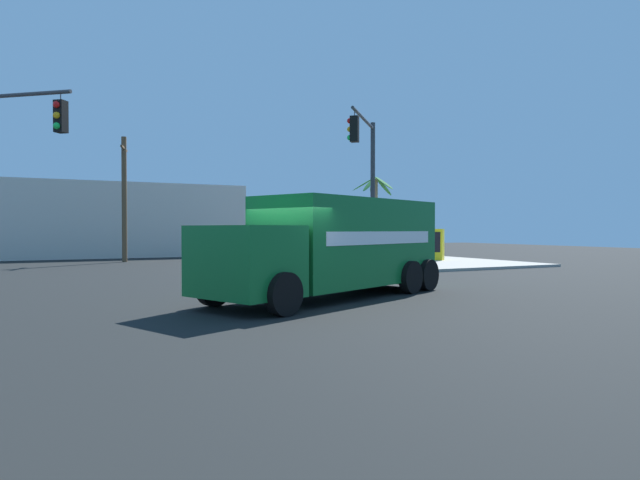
{
  "coord_description": "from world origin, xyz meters",
  "views": [
    {
      "loc": [
        -4.98,
        -12.51,
        1.96
      ],
      "look_at": [
        1.78,
        1.19,
        1.66
      ],
      "focal_mm": 30.12,
      "sensor_mm": 36.0,
      "label": 1
    }
  ],
  "objects_px": {
    "delivery_truck": "(335,246)",
    "vending_machine_red": "(353,244)",
    "vending_machine_blue": "(436,244)",
    "utility_pole": "(124,197)",
    "palm_tree_far": "(375,204)",
    "traffic_light_primary": "(367,171)"
  },
  "relations": [
    {
      "from": "delivery_truck",
      "to": "vending_machine_blue",
      "type": "bearing_deg",
      "value": 42.22
    },
    {
      "from": "vending_machine_blue",
      "to": "utility_pole",
      "type": "distance_m",
      "value": 18.84
    },
    {
      "from": "traffic_light_primary",
      "to": "palm_tree_far",
      "type": "height_order",
      "value": "traffic_light_primary"
    },
    {
      "from": "delivery_truck",
      "to": "vending_machine_red",
      "type": "relative_size",
      "value": 4.58
    },
    {
      "from": "delivery_truck",
      "to": "utility_pole",
      "type": "relative_size",
      "value": 1.13
    },
    {
      "from": "vending_machine_red",
      "to": "traffic_light_primary",
      "type": "bearing_deg",
      "value": -116.4
    },
    {
      "from": "delivery_truck",
      "to": "palm_tree_far",
      "type": "distance_m",
      "value": 18.03
    },
    {
      "from": "palm_tree_far",
      "to": "vending_machine_blue",
      "type": "bearing_deg",
      "value": -47.09
    },
    {
      "from": "traffic_light_primary",
      "to": "vending_machine_blue",
      "type": "distance_m",
      "value": 11.18
    },
    {
      "from": "delivery_truck",
      "to": "traffic_light_primary",
      "type": "relative_size",
      "value": 1.3
    },
    {
      "from": "vending_machine_red",
      "to": "palm_tree_far",
      "type": "height_order",
      "value": "palm_tree_far"
    },
    {
      "from": "delivery_truck",
      "to": "utility_pole",
      "type": "distance_m",
      "value": 20.87
    },
    {
      "from": "utility_pole",
      "to": "delivery_truck",
      "type": "bearing_deg",
      "value": -80.3
    },
    {
      "from": "delivery_truck",
      "to": "palm_tree_far",
      "type": "relative_size",
      "value": 1.66
    },
    {
      "from": "palm_tree_far",
      "to": "vending_machine_red",
      "type": "bearing_deg",
      "value": 175.29
    },
    {
      "from": "vending_machine_red",
      "to": "utility_pole",
      "type": "relative_size",
      "value": 0.25
    },
    {
      "from": "vending_machine_red",
      "to": "vending_machine_blue",
      "type": "relative_size",
      "value": 1.0
    },
    {
      "from": "vending_machine_blue",
      "to": "palm_tree_far",
      "type": "bearing_deg",
      "value": 132.91
    },
    {
      "from": "traffic_light_primary",
      "to": "vending_machine_blue",
      "type": "relative_size",
      "value": 3.51
    },
    {
      "from": "traffic_light_primary",
      "to": "utility_pole",
      "type": "bearing_deg",
      "value": 117.9
    },
    {
      "from": "delivery_truck",
      "to": "vending_machine_blue",
      "type": "distance_m",
      "value": 17.58
    },
    {
      "from": "palm_tree_far",
      "to": "utility_pole",
      "type": "distance_m",
      "value": 15.2
    }
  ]
}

